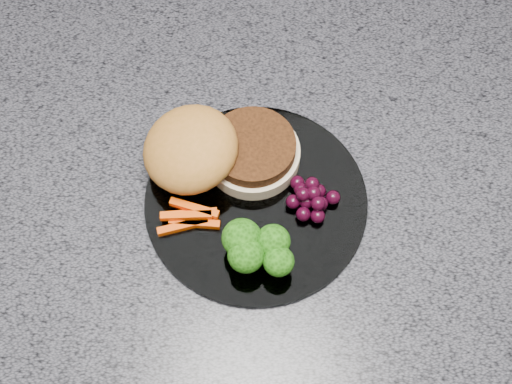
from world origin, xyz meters
TOP-DOWN VIEW (x-y plane):
  - island_cabinet at (0.00, 0.00)m, footprint 1.20×0.60m
  - countertop at (0.00, 0.00)m, footprint 1.20×0.60m
  - plate at (-0.01, -0.08)m, footprint 0.26×0.26m
  - burger at (-0.06, -0.03)m, footprint 0.22×0.15m
  - carrot_sticks at (-0.09, -0.10)m, footprint 0.07×0.04m
  - broccoli at (-0.01, -0.15)m, footprint 0.08×0.06m
  - grape_bunch at (0.05, -0.08)m, footprint 0.06×0.06m

SIDE VIEW (x-z plane):
  - island_cabinet at x=0.00m, z-range 0.00..0.86m
  - countertop at x=0.00m, z-range 0.86..0.90m
  - plate at x=-0.01m, z-range 0.90..0.91m
  - carrot_sticks at x=-0.09m, z-range 0.91..0.92m
  - grape_bunch at x=0.05m, z-range 0.90..0.93m
  - burger at x=-0.06m, z-range 0.90..0.96m
  - broccoli at x=-0.01m, z-range 0.91..0.96m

